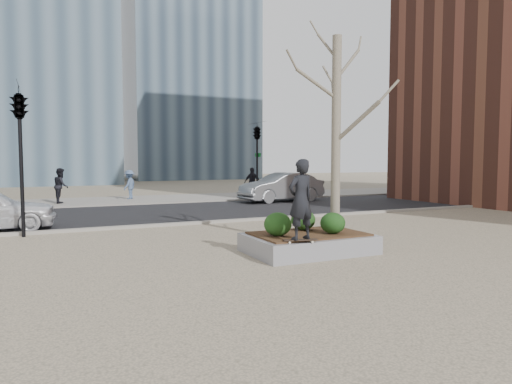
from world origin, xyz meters
name	(u,v)px	position (x,y,z in m)	size (l,w,h in m)	color
ground	(273,256)	(0.00, 0.00, 0.00)	(120.00, 120.00, 0.00)	tan
street	(168,212)	(0.00, 10.00, 0.01)	(60.00, 8.00, 0.02)	black
far_sidewalk	(138,200)	(0.00, 17.00, 0.01)	(60.00, 6.00, 0.02)	gray
planter	(308,244)	(1.00, 0.00, 0.23)	(3.00, 2.00, 0.45)	gray
planter_mulch	(308,234)	(1.00, 0.00, 0.47)	(2.70, 1.70, 0.04)	#382314
sycamore_tree	(336,102)	(2.00, 0.30, 3.79)	(2.80, 2.80, 6.60)	gray
shrub_left	(278,224)	(0.10, -0.06, 0.77)	(0.66, 0.66, 0.56)	#183C13
shrub_middle	(303,220)	(1.12, 0.46, 0.76)	(0.63, 0.63, 0.54)	#113816
shrub_right	(333,223)	(1.49, -0.34, 0.75)	(0.62, 0.62, 0.52)	#123510
skateboard	(300,241)	(0.24, -0.88, 0.49)	(0.78, 0.20, 0.07)	black
skateboarder	(301,199)	(0.24, -0.88, 1.42)	(0.66, 0.43, 1.80)	black
car_silver	(282,187)	(7.02, 12.52, 0.81)	(1.68, 4.81, 1.59)	gray
car_third	(438,186)	(16.96, 10.81, 0.74)	(2.03, 4.99, 1.45)	#50525C
pedestrian_a	(61,186)	(-4.06, 16.53, 0.95)	(0.90, 0.70, 1.86)	black
pedestrian_b	(129,184)	(-0.33, 17.69, 0.88)	(1.10, 0.63, 1.70)	#465C7F
pedestrian_c	(252,182)	(6.73, 15.77, 0.93)	(1.07, 0.44, 1.82)	black
traffic_light_near	(21,162)	(-5.50, 5.60, 2.25)	(0.60, 2.48, 4.50)	black
traffic_light_far	(257,161)	(6.50, 14.60, 2.25)	(0.60, 2.48, 4.50)	black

